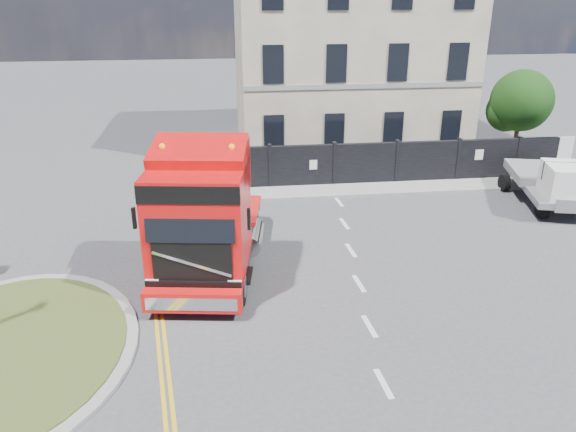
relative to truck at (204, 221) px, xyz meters
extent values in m
plane|color=#424244|center=(1.81, -0.60, -1.99)|extent=(120.00, 120.00, 0.00)
cylinder|color=gray|center=(-5.19, -3.60, -1.93)|extent=(6.80, 6.80, 0.12)
cylinder|color=#30441B|center=(-5.19, -3.60, -1.85)|extent=(6.20, 6.20, 0.05)
cube|color=black|center=(7.81, 8.40, -0.99)|extent=(18.00, 0.25, 2.00)
cube|color=silver|center=(16.31, 8.40, -0.99)|extent=(2.60, 0.12, 2.00)
cube|color=beige|center=(7.81, 15.90, 3.51)|extent=(12.00, 10.00, 11.00)
cylinder|color=#382619|center=(16.31, 11.40, -0.79)|extent=(0.24, 0.24, 2.40)
sphere|color=black|center=(16.31, 11.40, 1.21)|extent=(3.20, 3.20, 3.20)
sphere|color=black|center=(15.81, 11.80, 0.61)|extent=(2.20, 2.20, 2.20)
cube|color=gray|center=(7.81, 7.50, -1.93)|extent=(20.00, 1.60, 0.12)
cube|color=black|center=(0.18, 1.23, -1.16)|extent=(3.73, 7.34, 0.50)
cube|color=red|center=(-0.10, -0.69, 0.40)|extent=(3.18, 3.27, 3.12)
cube|color=red|center=(0.07, 0.46, 1.68)|extent=(2.90, 1.40, 1.56)
cube|color=black|center=(-0.31, -2.10, 0.84)|extent=(2.43, 0.43, 1.17)
cube|color=red|center=(-0.37, -2.45, -1.38)|extent=(2.81, 0.79, 0.61)
cylinder|color=black|center=(-1.42, -1.40, -1.42)|extent=(0.52, 1.20, 1.16)
cylinder|color=gray|center=(-1.42, -1.40, -1.42)|extent=(0.49, 0.69, 0.64)
cylinder|color=black|center=(0.95, -1.75, -1.42)|extent=(0.52, 1.20, 1.16)
cylinder|color=gray|center=(0.95, -1.75, -1.42)|extent=(0.49, 0.69, 0.64)
cylinder|color=black|center=(-0.84, 2.51, -1.42)|extent=(0.52, 1.20, 1.16)
cylinder|color=gray|center=(-0.84, 2.51, -1.42)|extent=(0.49, 0.69, 0.64)
cylinder|color=black|center=(1.54, 2.16, -1.42)|extent=(0.52, 1.20, 1.16)
cylinder|color=gray|center=(1.54, 2.16, -1.42)|extent=(0.49, 0.69, 0.64)
cylinder|color=black|center=(-0.64, 3.83, -1.42)|extent=(0.52, 1.20, 1.16)
cylinder|color=gray|center=(-0.64, 3.83, -1.42)|extent=(0.49, 0.69, 0.64)
cylinder|color=black|center=(1.73, 3.48, -1.42)|extent=(0.52, 1.20, 1.16)
cylinder|color=gray|center=(1.73, 3.48, -1.42)|extent=(0.49, 0.69, 0.64)
cube|color=slate|center=(14.47, 5.08, -1.23)|extent=(3.29, 5.57, 0.27)
cube|color=white|center=(14.47, 3.44, -0.52)|extent=(2.49, 2.41, 1.41)
cylinder|color=black|center=(13.44, 3.44, -1.61)|extent=(0.27, 0.76, 0.76)
cylinder|color=black|center=(13.44, 6.71, -1.61)|extent=(0.27, 0.76, 0.76)
cylinder|color=black|center=(15.50, 6.71, -1.61)|extent=(0.27, 0.76, 0.76)
camera|label=1|loc=(0.62, -16.23, 6.73)|focal=35.00mm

